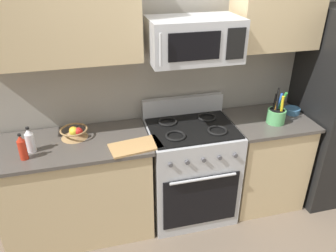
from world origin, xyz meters
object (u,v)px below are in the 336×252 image
object	(u,v)px
fruit_basket	(74,132)
bottle_hot_sauce	(22,148)
utensil_crock	(276,115)
prep_bowl	(292,110)
bottle_vinegar	(30,140)
microwave	(194,39)
cutting_board	(136,146)
range_oven	(190,170)

from	to	relation	value
fruit_basket	bottle_hot_sauce	world-z (taller)	bottle_hot_sauce
utensil_crock	prep_bowl	world-z (taller)	utensil_crock
fruit_basket	bottle_vinegar	distance (m)	0.35
utensil_crock	fruit_basket	world-z (taller)	utensil_crock
microwave	bottle_hot_sauce	bearing A→B (deg)	-172.77
bottle_hot_sauce	cutting_board	bearing A→B (deg)	-2.90
range_oven	cutting_board	size ratio (longest dim) A/B	2.73
range_oven	prep_bowl	xyz separation A→B (m)	(1.01, 0.05, 0.47)
range_oven	bottle_vinegar	size ratio (longest dim) A/B	5.25
fruit_basket	bottle_vinegar	size ratio (longest dim) A/B	1.08
microwave	cutting_board	bearing A→B (deg)	-157.88
range_oven	bottle_vinegar	world-z (taller)	bottle_vinegar
fruit_basket	utensil_crock	bearing A→B (deg)	-5.54
bottle_vinegar	fruit_basket	bearing A→B (deg)	23.05
range_oven	bottle_vinegar	xyz separation A→B (m)	(-1.30, -0.05, 0.53)
bottle_hot_sauce	utensil_crock	bearing A→B (deg)	1.75
cutting_board	bottle_hot_sauce	size ratio (longest dim) A/B	1.90
range_oven	prep_bowl	bearing A→B (deg)	3.07
microwave	bottle_hot_sauce	xyz separation A→B (m)	(-1.34, -0.17, -0.66)
cutting_board	bottle_vinegar	size ratio (longest dim) A/B	1.92
cutting_board	prep_bowl	bearing A→B (deg)	8.89
fruit_basket	bottle_vinegar	xyz separation A→B (m)	(-0.32, -0.14, 0.05)
bottle_vinegar	bottle_hot_sauce	world-z (taller)	bottle_hot_sauce
utensil_crock	bottle_hot_sauce	distance (m)	2.10
cutting_board	bottle_vinegar	distance (m)	0.79
bottle_hot_sauce	prep_bowl	bearing A→B (deg)	4.80
bottle_vinegar	cutting_board	bearing A→B (deg)	-10.06
bottle_vinegar	prep_bowl	bearing A→B (deg)	2.50
microwave	prep_bowl	distance (m)	1.24
cutting_board	bottle_hot_sauce	xyz separation A→B (m)	(-0.82, 0.04, 0.09)
bottle_vinegar	bottle_hot_sauce	bearing A→B (deg)	-114.16
utensil_crock	bottle_vinegar	distance (m)	2.05
cutting_board	bottle_hot_sauce	world-z (taller)	bottle_hot_sauce
utensil_crock	bottle_vinegar	xyz separation A→B (m)	(-2.05, 0.03, 0.02)
microwave	bottle_vinegar	bearing A→B (deg)	-176.75
prep_bowl	utensil_crock	bearing A→B (deg)	-152.06
utensil_crock	range_oven	bearing A→B (deg)	173.99
utensil_crock	bottle_vinegar	bearing A→B (deg)	179.09
range_oven	fruit_basket	size ratio (longest dim) A/B	4.86
utensil_crock	cutting_board	xyz separation A→B (m)	(-1.28, -0.11, -0.07)
fruit_basket	bottle_vinegar	world-z (taller)	bottle_vinegar
microwave	bottle_vinegar	distance (m)	1.46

